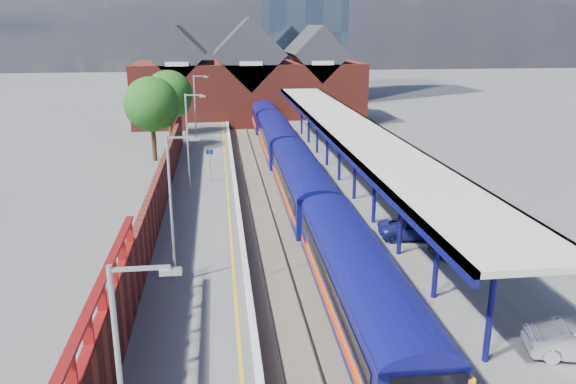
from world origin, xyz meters
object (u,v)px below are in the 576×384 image
(train, at_px, (288,155))
(parked_car_dark, at_px, (468,245))
(lamp_post_b, at_px, (174,201))
(lamp_post_d, at_px, (196,106))
(platform_sign, at_px, (210,160))
(parked_car_blue, at_px, (414,229))
(lamp_post_c, at_px, (189,136))

(train, distance_m, parked_car_dark, 21.29)
(lamp_post_b, height_order, parked_car_dark, lamp_post_b)
(train, bearing_deg, parked_car_dark, -70.78)
(lamp_post_d, bearing_deg, platform_sign, -84.44)
(parked_car_dark, relative_size, parked_car_blue, 0.99)
(lamp_post_c, height_order, parked_car_dark, lamp_post_c)
(lamp_post_b, xyz_separation_m, lamp_post_d, (0.00, 32.00, 0.00))
(train, distance_m, parked_car_blue, 18.06)
(train, bearing_deg, platform_sign, -152.01)
(train, distance_m, lamp_post_d, 13.46)
(platform_sign, distance_m, parked_car_blue, 18.10)
(parked_car_blue, bearing_deg, lamp_post_b, 112.81)
(platform_sign, bearing_deg, lamp_post_b, -94.33)
(lamp_post_b, relative_size, platform_sign, 2.80)
(platform_sign, xyz_separation_m, parked_car_dark, (13.50, -16.64, -1.11))
(parked_car_dark, bearing_deg, train, 19.63)
(lamp_post_b, relative_size, parked_car_dark, 1.75)
(parked_car_blue, bearing_deg, parked_car_dark, -140.24)
(lamp_post_d, relative_size, platform_sign, 2.80)
(train, distance_m, lamp_post_b, 23.02)
(platform_sign, bearing_deg, train, 27.99)
(lamp_post_c, relative_size, platform_sign, 2.80)
(lamp_post_b, height_order, lamp_post_d, same)
(lamp_post_b, xyz_separation_m, lamp_post_c, (0.00, 16.00, 0.00))
(lamp_post_d, height_order, parked_car_dark, lamp_post_d)
(platform_sign, xyz_separation_m, parked_car_blue, (11.58, -13.87, -1.13))
(lamp_post_d, height_order, parked_car_blue, lamp_post_d)
(lamp_post_b, xyz_separation_m, platform_sign, (1.36, 18.00, -2.30))
(train, height_order, lamp_post_d, lamp_post_d)
(lamp_post_c, xyz_separation_m, parked_car_dark, (14.86, -14.64, -3.41))
(platform_sign, height_order, parked_car_blue, platform_sign)
(platform_sign, distance_m, parked_car_dark, 21.46)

